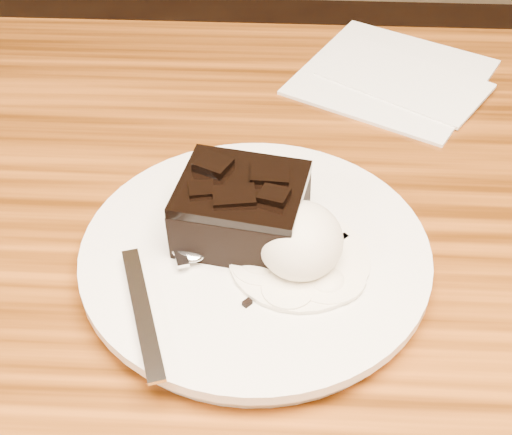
{
  "coord_description": "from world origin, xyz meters",
  "views": [
    {
      "loc": [
        0.04,
        -0.33,
        1.13
      ],
      "look_at": [
        0.02,
        0.05,
        0.79
      ],
      "focal_mm": 52.12,
      "sensor_mm": 36.0,
      "label": 1
    }
  ],
  "objects_px": {
    "ice_cream_scoop": "(300,240)",
    "spoon": "(189,243)",
    "plate": "(255,259)",
    "brownie": "(242,213)",
    "napkin": "(392,76)"
  },
  "relations": [
    {
      "from": "plate",
      "to": "brownie",
      "type": "xyz_separation_m",
      "value": [
        -0.01,
        0.01,
        0.03
      ]
    },
    {
      "from": "ice_cream_scoop",
      "to": "brownie",
      "type": "bearing_deg",
      "value": 147.18
    },
    {
      "from": "spoon",
      "to": "napkin",
      "type": "xyz_separation_m",
      "value": [
        0.16,
        0.26,
        -0.02
      ]
    },
    {
      "from": "plate",
      "to": "ice_cream_scoop",
      "type": "relative_size",
      "value": 3.99
    },
    {
      "from": "brownie",
      "to": "ice_cream_scoop",
      "type": "height_order",
      "value": "ice_cream_scoop"
    },
    {
      "from": "plate",
      "to": "brownie",
      "type": "bearing_deg",
      "value": 124.08
    },
    {
      "from": "ice_cream_scoop",
      "to": "spoon",
      "type": "xyz_separation_m",
      "value": [
        -0.08,
        0.01,
        -0.02
      ]
    },
    {
      "from": "ice_cream_scoop",
      "to": "spoon",
      "type": "bearing_deg",
      "value": 173.17
    },
    {
      "from": "plate",
      "to": "ice_cream_scoop",
      "type": "xyz_separation_m",
      "value": [
        0.03,
        -0.01,
        0.03
      ]
    },
    {
      "from": "spoon",
      "to": "napkin",
      "type": "height_order",
      "value": "spoon"
    },
    {
      "from": "ice_cream_scoop",
      "to": "napkin",
      "type": "height_order",
      "value": "ice_cream_scoop"
    },
    {
      "from": "ice_cream_scoop",
      "to": "napkin",
      "type": "bearing_deg",
      "value": 71.89
    },
    {
      "from": "ice_cream_scoop",
      "to": "spoon",
      "type": "distance_m",
      "value": 0.08
    },
    {
      "from": "plate",
      "to": "napkin",
      "type": "bearing_deg",
      "value": 65.35
    },
    {
      "from": "brownie",
      "to": "napkin",
      "type": "height_order",
      "value": "brownie"
    }
  ]
}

